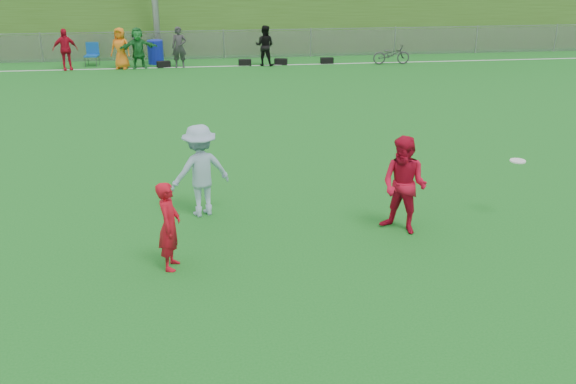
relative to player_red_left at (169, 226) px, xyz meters
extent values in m
plane|color=#15681B|center=(1.50, 0.08, -0.75)|extent=(120.00, 120.00, 0.00)
cube|color=white|center=(1.50, 18.08, -0.75)|extent=(60.00, 0.10, 0.01)
cube|color=gray|center=(1.50, 20.08, -0.15)|extent=(58.00, 0.02, 1.20)
cube|color=gray|center=(1.50, 20.08, 0.50)|extent=(58.00, 0.04, 0.04)
cube|color=#2B5016|center=(1.50, 31.08, 0.75)|extent=(120.00, 18.00, 3.00)
imported|color=red|center=(-5.08, 18.08, 0.10)|extent=(1.07, 0.70, 1.69)
imported|color=orange|center=(-2.84, 18.08, 0.10)|extent=(0.94, 0.73, 1.69)
imported|color=#1E732F|center=(-2.12, 18.08, 0.10)|extent=(1.65, 0.92, 1.69)
imported|color=#2F2E31|center=(-0.42, 18.08, 0.10)|extent=(0.63, 0.42, 1.69)
imported|color=black|center=(3.20, 18.08, 0.10)|extent=(1.00, 0.89, 1.69)
cube|color=black|center=(-1.13, 18.18, -0.62)|extent=(0.61, 0.43, 0.26)
cube|color=black|center=(2.34, 18.18, -0.62)|extent=(0.56, 0.31, 0.26)
cube|color=black|center=(3.90, 18.18, -0.62)|extent=(0.60, 0.40, 0.26)
cube|color=black|center=(5.93, 18.18, -0.62)|extent=(0.56, 0.29, 0.26)
imported|color=#B50C1B|center=(0.00, 0.00, 0.00)|extent=(0.45, 0.60, 1.50)
imported|color=red|center=(4.19, 0.91, 0.16)|extent=(1.12, 1.11, 1.82)
imported|color=#8CA9C3|center=(0.50, 2.18, 0.16)|extent=(1.34, 1.05, 1.82)
cylinder|color=silver|center=(6.50, 1.28, 0.41)|extent=(0.30, 0.30, 0.03)
cylinder|color=#0F1EA6|center=(-1.50, 19.08, -0.25)|extent=(0.76, 0.76, 1.01)
cube|color=#0F4CA6|center=(-4.18, 18.88, -0.32)|extent=(0.59, 0.59, 0.05)
cube|color=#0F4CA6|center=(-4.16, 19.14, -0.05)|extent=(0.54, 0.10, 0.54)
imported|color=#2F2F32|center=(8.69, 17.69, -0.33)|extent=(1.62, 0.58, 0.85)
camera|label=1|loc=(0.74, -9.63, 4.33)|focal=40.00mm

